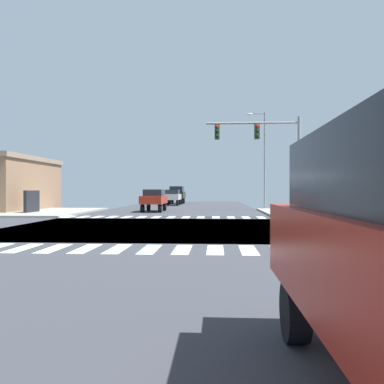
% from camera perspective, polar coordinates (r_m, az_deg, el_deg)
% --- Properties ---
extents(ground, '(90.00, 90.00, 0.05)m').
position_cam_1_polar(ground, '(19.78, -6.11, -5.07)').
color(ground, '#34363C').
extents(sidewalk_corner_ne, '(12.00, 12.00, 0.14)m').
position_cam_1_polar(sidewalk_corner_ne, '(32.93, 20.67, -2.80)').
color(sidewalk_corner_ne, gray).
rests_on(sidewalk_corner_ne, ground).
extents(sidewalk_corner_nw, '(12.00, 12.00, 0.14)m').
position_cam_1_polar(sidewalk_corner_nw, '(35.43, -23.91, -2.59)').
color(sidewalk_corner_nw, gray).
rests_on(sidewalk_corner_nw, ground).
extents(crosswalk_near, '(13.50, 2.00, 0.01)m').
position_cam_1_polar(crosswalk_near, '(12.75, -12.76, -7.89)').
color(crosswalk_near, silver).
rests_on(crosswalk_near, ground).
extents(crosswalk_far, '(13.50, 2.00, 0.01)m').
position_cam_1_polar(crosswalk_far, '(27.01, -4.05, -3.59)').
color(crosswalk_far, silver).
rests_on(crosswalk_far, ground).
extents(traffic_signal_mast, '(6.17, 0.55, 6.62)m').
position_cam_1_polar(traffic_signal_mast, '(26.77, 10.05, 6.82)').
color(traffic_signal_mast, gray).
rests_on(traffic_signal_mast, ground).
extents(street_lamp, '(1.78, 0.32, 9.00)m').
position_cam_1_polar(street_lamp, '(37.67, 9.98, 5.57)').
color(street_lamp, gray).
rests_on(street_lamp, ground).
extents(sedan_nearside_1, '(1.80, 4.30, 1.88)m').
position_cam_1_polar(sedan_nearside_1, '(48.34, -2.79, -0.58)').
color(sedan_nearside_1, black).
rests_on(sedan_nearside_1, ground).
extents(suv_trailing_2, '(1.96, 4.60, 2.34)m').
position_cam_1_polar(suv_trailing_2, '(53.86, -2.15, -0.20)').
color(suv_trailing_2, black).
rests_on(suv_trailing_2, ground).
extents(sedan_middle_3, '(1.80, 4.30, 1.88)m').
position_cam_1_polar(sedan_middle_3, '(34.12, -5.43, -0.92)').
color(sedan_middle_3, black).
rests_on(sedan_middle_3, ground).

